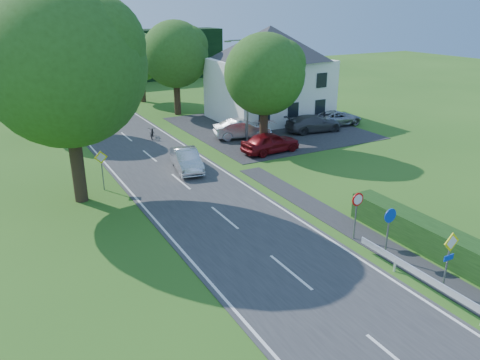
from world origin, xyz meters
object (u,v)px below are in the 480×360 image
moving_car (186,160)px  motorcycle (152,132)px  parked_car_red (270,142)px  parked_car_grey (313,123)px  streetlight (246,86)px  parked_car_silver_b (337,118)px  parked_car_silver_a (242,129)px  parasol (265,130)px

moving_car → motorcycle: (0.62, 8.77, -0.23)m
parked_car_red → parked_car_grey: (6.52, 3.37, -0.05)m
motorcycle → parked_car_red: parked_car_red is taller
streetlight → parked_car_silver_b: size_ratio=1.69×
motorcycle → parked_car_silver_a: bearing=-7.1°
streetlight → parked_car_red: streetlight is taller
moving_car → parasol: (8.34, 3.66, 0.18)m
parked_car_red → parasol: 3.29m
parked_car_silver_a → parked_car_silver_b: (9.72, -0.31, -0.11)m
streetlight → parked_car_silver_b: bearing=4.0°
motorcycle → parked_car_silver_a: size_ratio=0.39×
parked_car_silver_b → parasol: (-8.47, -1.19, 0.23)m
streetlight → motorcycle: 8.72m
streetlight → moving_car: bearing=-148.8°
streetlight → parked_car_grey: (6.64, -0.13, -3.70)m
parked_car_silver_b → parked_car_silver_a: bearing=91.2°
moving_car → parked_car_silver_b: size_ratio=0.91×
motorcycle → parked_car_silver_b: 16.67m
motorcycle → parked_car_grey: parked_car_grey is taller
parked_car_red → parked_car_silver_a: size_ratio=0.98×
streetlight → parked_car_silver_b: 10.65m
motorcycle → parked_car_silver_a: (6.48, -3.61, 0.28)m
streetlight → parked_car_grey: bearing=-1.1°
moving_car → parked_car_silver_b: moving_car is taller
streetlight → parked_car_silver_a: (0.22, 1.00, -3.66)m
parasol → streetlight: bearing=161.1°
moving_car → parked_car_silver_a: parked_car_silver_a is taller
parked_car_silver_a → parked_car_grey: size_ratio=0.94×
streetlight → parked_car_silver_a: streetlight is taller
moving_car → parked_car_grey: 14.11m
parked_car_red → parked_car_silver_a: parked_car_red is taller
streetlight → parasol: streetlight is taller
parked_car_red → parked_car_silver_b: 10.67m
parked_car_silver_a → parked_car_grey: 6.52m
parasol → motorcycle: bearing=146.5°
motorcycle → parked_car_red: bearing=-29.7°
motorcycle → parked_car_silver_b: (16.20, -3.92, 0.18)m
streetlight → parasol: 3.86m
parked_car_silver_b → parked_car_grey: bearing=107.1°
parked_car_silver_a → parked_car_grey: (6.43, -1.13, -0.04)m
moving_car → parked_car_grey: bearing=26.9°
streetlight → parked_car_grey: size_ratio=1.61×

